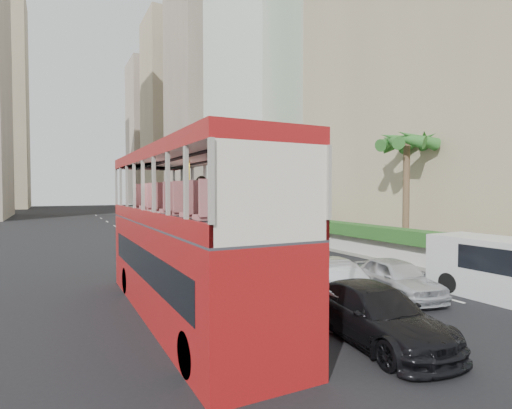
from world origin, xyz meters
TOP-DOWN VIEW (x-y plane):
  - ground_plane at (0.00, 0.00)m, footprint 200.00×200.00m
  - double_decker_bus at (-6.00, 0.00)m, footprint 2.50×11.00m
  - car_silver_lane_a at (-2.02, -1.91)m, footprint 2.13×5.06m
  - car_silver_lane_b at (1.38, -1.44)m, footprint 2.37×4.29m
  - car_black at (-2.35, -4.26)m, footprint 2.43×4.98m
  - van_asset at (1.10, 17.28)m, footprint 3.12×5.53m
  - minibus_near at (0.91, 7.58)m, footprint 2.60×6.29m
  - minibus_far at (3.90, 12.74)m, footprint 2.48×6.96m
  - panel_van_near at (4.51, -3.63)m, footprint 2.16×5.32m
  - panel_van_far at (3.90, 21.07)m, footprint 2.62×5.04m
  - sidewalk at (9.00, 25.00)m, footprint 6.00×120.00m
  - kerb_wall at (6.20, 14.00)m, footprint 0.30×44.00m
  - hedge at (6.20, 14.00)m, footprint 1.10×44.00m
  - palm_tree at (7.80, 4.00)m, footprint 0.36×0.36m
  - shell_station at (10.00, 23.00)m, footprint 6.50×8.00m
  - tower_mid at (18.00, 58.00)m, footprint 16.00×16.00m
  - tower_far_a at (17.00, 82.00)m, footprint 14.00×14.00m
  - tower_far_b at (17.00, 104.00)m, footprint 14.00×14.00m

SIDE VIEW (x-z plane):
  - ground_plane at x=0.00m, z-range 0.00..0.00m
  - car_silver_lane_a at x=-2.02m, z-range -0.81..0.81m
  - car_silver_lane_b at x=1.38m, z-range -0.69..0.69m
  - car_black at x=-2.35m, z-range -0.70..0.70m
  - van_asset at x=1.10m, z-range -0.73..0.73m
  - sidewalk at x=9.00m, z-range 0.00..0.18m
  - kerb_wall at x=6.20m, z-range 0.18..1.18m
  - panel_van_far at x=3.90m, z-range 0.00..1.92m
  - panel_van_near at x=4.51m, z-range 0.00..2.12m
  - minibus_near at x=0.91m, z-range 0.00..2.72m
  - minibus_far at x=3.90m, z-range 0.00..3.06m
  - hedge at x=6.20m, z-range 1.18..1.88m
  - double_decker_bus at x=-6.00m, z-range 0.00..5.06m
  - shell_station at x=10.00m, z-range 0.00..5.50m
  - palm_tree at x=7.80m, z-range 0.18..6.58m
  - tower_far_b at x=17.00m, z-range 0.00..40.00m
  - tower_far_a at x=17.00m, z-range 0.00..44.00m
  - tower_mid at x=18.00m, z-range 0.00..50.00m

